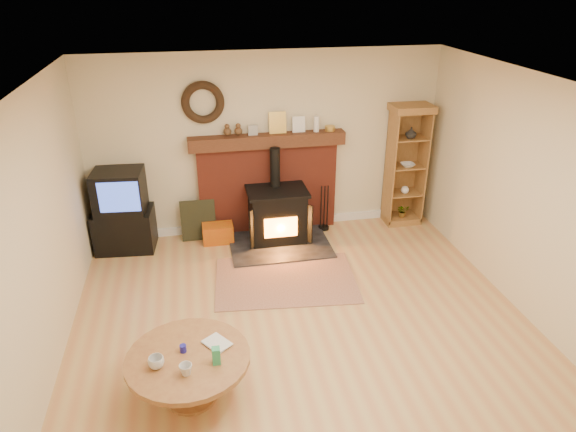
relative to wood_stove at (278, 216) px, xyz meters
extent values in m
plane|color=#BE814F|center=(-0.07, -2.28, -0.38)|extent=(5.50, 5.50, 0.00)
cube|color=beige|center=(-0.07, 0.47, 0.92)|extent=(5.00, 0.02, 2.60)
cube|color=beige|center=(-2.57, -2.28, 0.92)|extent=(0.02, 5.50, 2.60)
cube|color=beige|center=(2.43, -2.28, 0.92)|extent=(0.02, 5.50, 2.60)
cube|color=white|center=(-0.07, -2.28, 2.22)|extent=(5.00, 5.50, 0.02)
cube|color=white|center=(-0.07, 0.45, -0.32)|extent=(5.00, 0.04, 0.12)
torus|color=black|center=(-0.92, 0.41, 1.57)|extent=(0.57, 0.11, 0.57)
cube|color=maroon|center=(-0.07, 0.40, 0.27)|extent=(2.00, 0.15, 1.30)
cube|color=#3B1E12|center=(-0.07, 0.36, 1.01)|extent=(2.20, 0.22, 0.18)
cube|color=#999999|center=(-0.27, 0.37, 1.17)|extent=(0.13, 0.05, 0.14)
cube|color=gold|center=(0.08, 0.39, 1.25)|extent=(0.24, 0.06, 0.30)
cube|color=white|center=(0.38, 0.39, 1.21)|extent=(0.18, 0.05, 0.22)
cylinder|color=white|center=(0.63, 0.37, 1.21)|extent=(0.08, 0.08, 0.22)
cylinder|color=gold|center=(0.83, 0.37, 1.13)|extent=(0.14, 0.14, 0.07)
cube|color=black|center=(0.00, -0.18, -0.37)|extent=(1.40, 1.00, 0.03)
cube|color=black|center=(0.00, 0.02, 0.00)|extent=(0.76, 0.55, 0.71)
cube|color=black|center=(0.00, 0.02, 0.38)|extent=(0.84, 0.60, 0.04)
cylinder|color=black|center=(0.00, 0.17, 0.68)|extent=(0.14, 0.14, 0.56)
cube|color=orange|center=(0.00, -0.26, -0.05)|extent=(0.46, 0.02, 0.28)
cube|color=black|center=(-0.35, -0.20, -0.03)|extent=(0.18, 0.24, 0.57)
cube|color=black|center=(0.35, -0.20, -0.03)|extent=(0.18, 0.24, 0.57)
cube|color=brown|center=(-0.09, -1.07, -0.38)|extent=(1.86, 1.37, 0.01)
cube|color=black|center=(-2.12, 0.19, -0.10)|extent=(0.83, 0.61, 0.57)
cube|color=black|center=(-2.12, 0.19, 0.48)|extent=(0.69, 0.60, 0.57)
cube|color=#2D46AD|center=(-2.09, -0.08, 0.51)|extent=(0.52, 0.06, 0.41)
cube|color=brown|center=(1.99, 0.25, -0.33)|extent=(0.53, 0.38, 0.10)
cube|color=brown|center=(1.99, 0.44, 0.51)|extent=(0.53, 0.02, 1.68)
cube|color=brown|center=(1.73, 0.25, 0.51)|extent=(0.02, 0.38, 1.68)
cube|color=brown|center=(2.24, 0.25, 0.51)|extent=(0.02, 0.38, 1.68)
cube|color=brown|center=(1.99, 0.25, 1.39)|extent=(0.59, 0.42, 0.10)
cube|color=brown|center=(1.99, 0.25, 0.10)|extent=(0.49, 0.34, 0.02)
cube|color=brown|center=(1.99, 0.25, 0.53)|extent=(0.49, 0.34, 0.02)
cube|color=brown|center=(1.99, 0.25, 0.96)|extent=(0.49, 0.34, 0.02)
imported|color=white|center=(1.99, 0.20, 1.05)|extent=(0.16, 0.16, 0.16)
imported|color=white|center=(1.99, 0.20, 0.56)|extent=(0.21, 0.21, 0.05)
sphere|color=white|center=(1.99, 0.20, 0.17)|extent=(0.12, 0.12, 0.12)
imported|color=#349F67|center=(1.99, 0.20, -0.18)|extent=(0.18, 0.16, 0.20)
cube|color=#C48710|center=(-0.85, 0.12, -0.25)|extent=(0.43, 0.27, 0.27)
cube|color=black|center=(-1.11, 0.27, -0.09)|extent=(0.49, 0.13, 0.59)
cylinder|color=black|center=(0.74, 0.22, -0.36)|extent=(0.16, 0.16, 0.04)
cylinder|color=black|center=(0.69, 0.22, -0.03)|extent=(0.02, 0.02, 0.70)
cylinder|color=black|center=(0.74, 0.22, -0.03)|extent=(0.02, 0.02, 0.70)
cylinder|color=black|center=(0.79, 0.22, -0.03)|extent=(0.02, 0.02, 0.70)
cylinder|color=brown|center=(-1.30, -2.83, -0.37)|extent=(0.48, 0.48, 0.03)
cylinder|color=brown|center=(-1.30, -2.83, -0.16)|extent=(0.18, 0.18, 0.39)
cylinder|color=brown|center=(-1.30, -2.83, 0.06)|extent=(1.10, 1.10, 0.05)
imported|color=white|center=(-1.56, -2.92, 0.14)|extent=(0.14, 0.14, 0.11)
imported|color=white|center=(-1.32, -3.05, 0.13)|extent=(0.11, 0.11, 0.10)
imported|color=#4C331E|center=(-1.11, -2.77, 0.09)|extent=(0.18, 0.25, 0.02)
cylinder|color=#1C1A91|center=(-1.34, -2.76, 0.12)|extent=(0.06, 0.06, 0.07)
cube|color=#349F67|center=(-1.06, -2.96, 0.16)|extent=(0.07, 0.07, 0.16)
camera|label=1|loc=(-1.11, -6.46, 3.14)|focal=32.00mm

